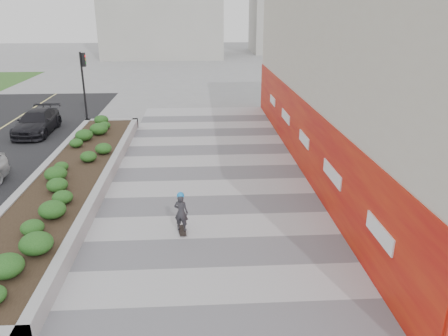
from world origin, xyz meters
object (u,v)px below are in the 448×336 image
(planter, at_px, (71,177))
(traffic_signal_near, at_px, (84,77))
(car_dark, at_px, (37,122))
(skateboarder, at_px, (181,212))

(planter, relative_size, traffic_signal_near, 4.29)
(traffic_signal_near, relative_size, car_dark, 0.96)
(traffic_signal_near, xyz_separation_m, skateboarder, (6.19, -14.44, -2.06))
(planter, height_order, skateboarder, skateboarder)
(traffic_signal_near, bearing_deg, car_dark, -132.59)
(skateboarder, bearing_deg, traffic_signal_near, 103.41)
(skateboarder, distance_m, car_dark, 14.67)
(skateboarder, xyz_separation_m, car_dark, (-8.42, 12.01, -0.07))
(traffic_signal_near, relative_size, skateboarder, 3.04)
(car_dark, bearing_deg, traffic_signal_near, 46.93)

